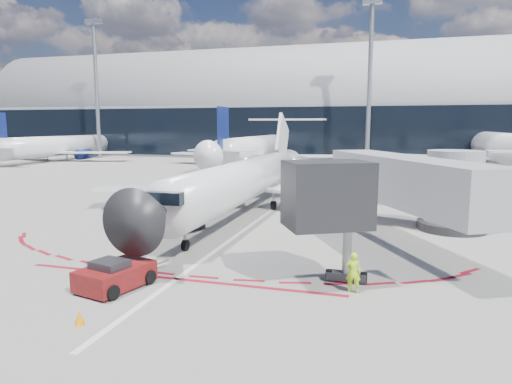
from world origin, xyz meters
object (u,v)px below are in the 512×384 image
(ramp_worker, at_px, (353,272))
(regional_jet, at_px, (248,178))
(pushback_tug, at_px, (115,275))
(uld_container, at_px, (182,213))

(ramp_worker, bearing_deg, regional_jet, -65.17)
(pushback_tug, distance_m, uld_container, 10.17)
(pushback_tug, relative_size, uld_container, 1.77)
(regional_jet, distance_m, uld_container, 6.99)
(pushback_tug, height_order, ramp_worker, ramp_worker)
(regional_jet, bearing_deg, ramp_worker, -59.19)
(pushback_tug, bearing_deg, regional_jet, 102.27)
(regional_jet, height_order, pushback_tug, regional_jet)
(pushback_tug, relative_size, ramp_worker, 2.95)
(ramp_worker, xyz_separation_m, uld_container, (-10.79, 7.89, 0.23))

